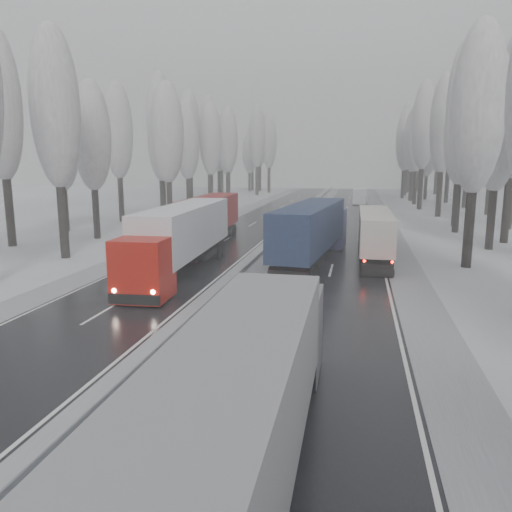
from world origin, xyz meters
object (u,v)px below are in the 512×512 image
(truck_blue_box, at_px, (313,229))
(truck_cream_box, at_px, (374,230))
(truck_red_red, at_px, (206,218))
(truck_grey_tarp, at_px, (242,405))
(truck_red_white, at_px, (181,235))
(box_truck_distant, at_px, (359,196))

(truck_blue_box, xyz_separation_m, truck_cream_box, (4.39, 3.31, -0.43))
(truck_cream_box, bearing_deg, truck_red_red, 169.58)
(truck_grey_tarp, relative_size, truck_cream_box, 1.09)
(truck_grey_tarp, height_order, truck_red_white, truck_red_white)
(truck_grey_tarp, height_order, truck_cream_box, truck_grey_tarp)
(truck_red_red, bearing_deg, truck_blue_box, -33.23)
(truck_red_white, xyz_separation_m, truck_red_red, (-1.64, 10.96, -0.13))
(truck_red_red, bearing_deg, truck_red_white, -84.04)
(truck_blue_box, distance_m, box_truck_distant, 54.05)
(truck_grey_tarp, height_order, box_truck_distant, truck_grey_tarp)
(truck_blue_box, bearing_deg, truck_cream_box, 43.12)
(truck_blue_box, height_order, truck_cream_box, truck_blue_box)
(truck_blue_box, distance_m, truck_red_white, 9.66)
(truck_red_white, bearing_deg, truck_red_red, 95.85)
(truck_grey_tarp, distance_m, truck_red_white, 23.03)
(truck_blue_box, relative_size, box_truck_distant, 2.36)
(truck_blue_box, bearing_deg, truck_red_red, 155.42)
(truck_cream_box, xyz_separation_m, box_truck_distant, (-1.06, 50.63, -0.74))
(box_truck_distant, height_order, truck_red_red, truck_red_red)
(truck_red_red, bearing_deg, truck_cream_box, -12.60)
(truck_grey_tarp, relative_size, box_truck_distant, 2.11)
(truck_blue_box, distance_m, truck_cream_box, 5.51)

